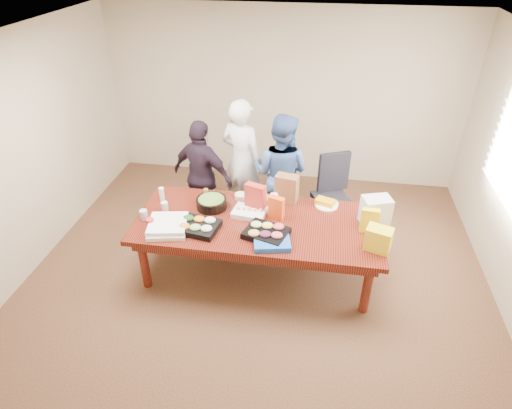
% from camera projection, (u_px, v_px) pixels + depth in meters
% --- Properties ---
extents(floor, '(5.50, 5.00, 0.02)m').
position_uv_depth(floor, '(258.00, 272.00, 5.29)').
color(floor, '#47301E').
rests_on(floor, ground).
extents(ceiling, '(5.50, 5.00, 0.02)m').
position_uv_depth(ceiling, '(259.00, 42.00, 3.80)').
color(ceiling, white).
rests_on(ceiling, wall_back).
extents(wall_back, '(5.50, 0.04, 2.70)m').
position_uv_depth(wall_back, '(283.00, 98.00, 6.61)').
color(wall_back, beige).
rests_on(wall_back, floor).
extents(wall_front, '(5.50, 0.04, 2.70)m').
position_uv_depth(wall_front, '(191.00, 384.00, 2.48)').
color(wall_front, beige).
rests_on(wall_front, floor).
extents(wall_left, '(0.04, 5.00, 2.70)m').
position_uv_depth(wall_left, '(22.00, 157.00, 4.91)').
color(wall_left, beige).
rests_on(wall_left, floor).
extents(window_blinds, '(0.04, 1.36, 1.00)m').
position_uv_depth(window_blinds, '(512.00, 156.00, 4.60)').
color(window_blinds, beige).
rests_on(window_blinds, wall_right).
extents(conference_table, '(2.80, 1.20, 0.75)m').
position_uv_depth(conference_table, '(258.00, 247.00, 5.08)').
color(conference_table, '#4C1C0F').
rests_on(conference_table, floor).
extents(office_chair, '(0.69, 0.69, 1.03)m').
position_uv_depth(office_chair, '(332.00, 196.00, 5.77)').
color(office_chair, black).
rests_on(office_chair, floor).
extents(person_center, '(0.75, 0.63, 1.75)m').
position_uv_depth(person_center, '(242.00, 161.00, 5.87)').
color(person_center, white).
rests_on(person_center, floor).
extents(person_right, '(0.94, 0.81, 1.64)m').
position_uv_depth(person_right, '(281.00, 173.00, 5.69)').
color(person_right, '#4063A2').
rests_on(person_right, floor).
extents(person_left, '(0.99, 0.68, 1.55)m').
position_uv_depth(person_left, '(203.00, 176.00, 5.71)').
color(person_left, black).
rests_on(person_left, floor).
extents(veggie_tray, '(0.51, 0.43, 0.07)m').
position_uv_depth(veggie_tray, '(198.00, 227.00, 4.73)').
color(veggie_tray, black).
rests_on(veggie_tray, conference_table).
extents(fruit_tray, '(0.54, 0.47, 0.07)m').
position_uv_depth(fruit_tray, '(266.00, 233.00, 4.63)').
color(fruit_tray, black).
rests_on(fruit_tray, conference_table).
extents(sheet_cake, '(0.41, 0.33, 0.07)m').
position_uv_depth(sheet_cake, '(249.00, 212.00, 4.97)').
color(sheet_cake, white).
rests_on(sheet_cake, conference_table).
extents(salad_bowl, '(0.40, 0.40, 0.12)m').
position_uv_depth(salad_bowl, '(211.00, 203.00, 5.09)').
color(salad_bowl, black).
rests_on(salad_bowl, conference_table).
extents(chip_bag_blue, '(0.43, 0.35, 0.06)m').
position_uv_depth(chip_bag_blue, '(272.00, 242.00, 4.51)').
color(chip_bag_blue, blue).
rests_on(chip_bag_blue, conference_table).
extents(chip_bag_red, '(0.26, 0.17, 0.35)m').
position_uv_depth(chip_bag_red, '(255.00, 198.00, 4.96)').
color(chip_bag_red, '#B62B24').
rests_on(chip_bag_red, conference_table).
extents(chip_bag_yellow, '(0.20, 0.09, 0.29)m').
position_uv_depth(chip_bag_yellow, '(370.00, 221.00, 4.64)').
color(chip_bag_yellow, yellow).
rests_on(chip_bag_yellow, conference_table).
extents(chip_bag_orange, '(0.19, 0.13, 0.27)m').
position_uv_depth(chip_bag_orange, '(276.00, 208.00, 4.87)').
color(chip_bag_orange, '#E14A13').
rests_on(chip_bag_orange, conference_table).
extents(mayo_jar, '(0.09, 0.09, 0.14)m').
position_uv_depth(mayo_jar, '(274.00, 199.00, 5.14)').
color(mayo_jar, silver).
rests_on(mayo_jar, conference_table).
extents(mustard_bottle, '(0.08, 0.08, 0.19)m').
position_uv_depth(mustard_bottle, '(255.00, 194.00, 5.20)').
color(mustard_bottle, '#EEFA1B').
rests_on(mustard_bottle, conference_table).
extents(dressing_bottle, '(0.07, 0.07, 0.18)m').
position_uv_depth(dressing_bottle, '(206.00, 195.00, 5.18)').
color(dressing_bottle, brown).
rests_on(dressing_bottle, conference_table).
extents(ranch_bottle, '(0.07, 0.07, 0.18)m').
position_uv_depth(ranch_bottle, '(162.00, 194.00, 5.19)').
color(ranch_bottle, white).
rests_on(ranch_bottle, conference_table).
extents(banana_bunch, '(0.26, 0.20, 0.08)m').
position_uv_depth(banana_bunch, '(325.00, 202.00, 5.14)').
color(banana_bunch, '#ECA00A').
rests_on(banana_bunch, conference_table).
extents(bread_loaf, '(0.31, 0.15, 0.12)m').
position_uv_depth(bread_loaf, '(265.00, 201.00, 5.13)').
color(bread_loaf, '#A16032').
rests_on(bread_loaf, conference_table).
extents(kraft_bag, '(0.29, 0.20, 0.35)m').
position_uv_depth(kraft_bag, '(287.00, 188.00, 5.15)').
color(kraft_bag, brown).
rests_on(kraft_bag, conference_table).
extents(red_cup, '(0.11, 0.11, 0.12)m').
position_uv_depth(red_cup, '(150.00, 223.00, 4.74)').
color(red_cup, red).
rests_on(red_cup, conference_table).
extents(clear_cup_a, '(0.11, 0.11, 0.12)m').
position_uv_depth(clear_cup_a, '(144.00, 215.00, 4.88)').
color(clear_cup_a, silver).
rests_on(clear_cup_a, conference_table).
extents(clear_cup_b, '(0.10, 0.10, 0.11)m').
position_uv_depth(clear_cup_b, '(165.00, 206.00, 5.04)').
color(clear_cup_b, silver).
rests_on(clear_cup_b, conference_table).
extents(pizza_box_lower, '(0.49, 0.49, 0.05)m').
position_uv_depth(pizza_box_lower, '(168.00, 229.00, 4.72)').
color(pizza_box_lower, '#EDEACD').
rests_on(pizza_box_lower, conference_table).
extents(pizza_box_upper, '(0.48, 0.48, 0.05)m').
position_uv_depth(pizza_box_upper, '(168.00, 224.00, 4.72)').
color(pizza_box_upper, white).
rests_on(pizza_box_upper, pizza_box_lower).
extents(plate_a, '(0.29, 0.29, 0.02)m').
position_uv_depth(plate_a, '(326.00, 205.00, 5.14)').
color(plate_a, white).
rests_on(plate_a, conference_table).
extents(plate_b, '(0.27, 0.27, 0.02)m').
position_uv_depth(plate_b, '(328.00, 204.00, 5.18)').
color(plate_b, silver).
rests_on(plate_b, conference_table).
extents(dip_bowl_a, '(0.19, 0.19, 0.07)m').
position_uv_depth(dip_bowl_a, '(275.00, 206.00, 5.08)').
color(dip_bowl_a, beige).
rests_on(dip_bowl_a, conference_table).
extents(dip_bowl_b, '(0.18, 0.18, 0.06)m').
position_uv_depth(dip_bowl_b, '(241.00, 196.00, 5.28)').
color(dip_bowl_b, beige).
rests_on(dip_bowl_b, conference_table).
extents(grocery_bag_white, '(0.36, 0.30, 0.33)m').
position_uv_depth(grocery_bag_white, '(376.00, 211.00, 4.77)').
color(grocery_bag_white, white).
rests_on(grocery_bag_white, conference_table).
extents(grocery_bag_yellow, '(0.30, 0.25, 0.26)m').
position_uv_depth(grocery_bag_yellow, '(378.00, 239.00, 4.39)').
color(grocery_bag_yellow, yellow).
rests_on(grocery_bag_yellow, conference_table).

